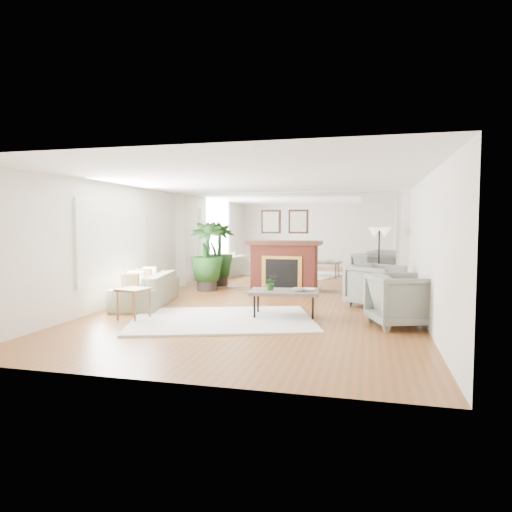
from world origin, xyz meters
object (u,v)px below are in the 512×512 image
(fireplace, at_px, (283,265))
(side_table, at_px, (134,293))
(armchair_back, at_px, (375,286))
(sofa, at_px, (146,289))
(coffee_table, at_px, (284,293))
(armchair_front, at_px, (401,300))
(potted_ficus, at_px, (207,254))
(floor_lamp, at_px, (379,238))

(fireplace, distance_m, side_table, 4.39)
(fireplace, height_order, armchair_back, fireplace)
(sofa, height_order, side_table, sofa)
(fireplace, xyz_separation_m, coffee_table, (0.60, -3.10, -0.21))
(sofa, bearing_deg, armchair_back, 89.68)
(sofa, distance_m, side_table, 1.52)
(fireplace, bearing_deg, armchair_front, -52.36)
(fireplace, relative_size, coffee_table, 1.57)
(fireplace, height_order, potted_ficus, fireplace)
(sofa, bearing_deg, fireplace, 124.52)
(sofa, height_order, floor_lamp, floor_lamp)
(armchair_back, xyz_separation_m, floor_lamp, (0.10, 1.46, 0.93))
(armchair_back, bearing_deg, side_table, 149.16)
(armchair_front, bearing_deg, sofa, 61.39)
(floor_lamp, bearing_deg, coffee_table, -120.12)
(coffee_table, relative_size, armchair_front, 1.35)
(armchair_front, bearing_deg, armchair_back, -6.31)
(armchair_back, height_order, potted_ficus, potted_ficus)
(armchair_front, xyz_separation_m, floor_lamp, (-0.29, 3.21, 0.93))
(armchair_back, height_order, armchair_front, armchair_front)
(armchair_back, relative_size, floor_lamp, 0.60)
(armchair_front, bearing_deg, fireplace, 18.75)
(side_table, bearing_deg, floor_lamp, 41.54)
(coffee_table, relative_size, side_table, 2.22)
(sofa, xyz_separation_m, armchair_back, (4.66, 0.89, 0.11))
(potted_ficus, relative_size, floor_lamp, 1.09)
(coffee_table, xyz_separation_m, armchair_front, (2.00, -0.27, -0.01))
(sofa, relative_size, armchair_front, 2.34)
(fireplace, distance_m, armchair_back, 2.75)
(sofa, xyz_separation_m, floor_lamp, (4.76, 2.35, 1.04))
(coffee_table, distance_m, armchair_back, 2.19)
(potted_ficus, height_order, floor_lamp, potted_ficus)
(armchair_back, distance_m, armchair_front, 1.80)
(armchair_back, xyz_separation_m, armchair_front, (0.39, -1.75, 0.00))
(fireplace, relative_size, armchair_front, 2.12)
(side_table, relative_size, potted_ficus, 0.34)
(side_table, xyz_separation_m, floor_lamp, (4.26, 3.77, 0.90))
(sofa, distance_m, armchair_back, 4.74)
(fireplace, bearing_deg, side_table, -116.41)
(armchair_back, relative_size, armchair_front, 1.00)
(coffee_table, distance_m, sofa, 3.11)
(sofa, relative_size, floor_lamp, 1.41)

